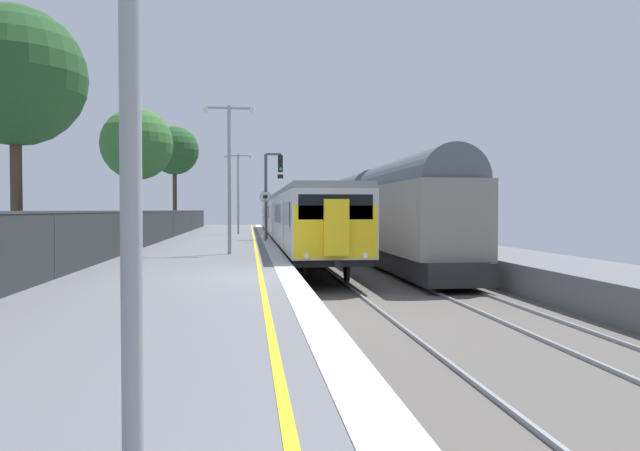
{
  "coord_description": "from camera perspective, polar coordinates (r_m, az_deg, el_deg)",
  "views": [
    {
      "loc": [
        -0.65,
        -15.47,
        1.72
      ],
      "look_at": [
        1.59,
        3.33,
        1.23
      ],
      "focal_mm": 33.6,
      "sensor_mm": 36.0,
      "label": 1
    }
  ],
  "objects": [
    {
      "name": "ground",
      "position": [
        15.98,
        5.2,
        -6.9
      ],
      "size": [
        17.4,
        110.0,
        1.21
      ],
      "color": "slate"
    },
    {
      "name": "freight_train_adjacent_track",
      "position": [
        44.78,
        1.87,
        1.41
      ],
      "size": [
        2.6,
        52.12,
        4.88
      ],
      "color": "#232326",
      "rests_on": "ground"
    },
    {
      "name": "platform_back_fence",
      "position": [
        16.22,
        -24.01,
        -1.58
      ],
      "size": [
        0.07,
        99.0,
        1.7
      ],
      "color": "#282B2D",
      "rests_on": "ground"
    },
    {
      "name": "background_tree_left",
      "position": [
        54.74,
        -13.7,
        6.83
      ],
      "size": [
        4.26,
        4.26,
        9.11
      ],
      "color": "#473323",
      "rests_on": "ground"
    },
    {
      "name": "platform_lamp_mid",
      "position": [
        23.74,
        -8.63,
        5.54
      ],
      "size": [
        2.0,
        0.2,
        5.8
      ],
      "color": "#93999E",
      "rests_on": "ground"
    },
    {
      "name": "platform_lamp_far",
      "position": [
        43.42,
        -7.8,
        3.64
      ],
      "size": [
        2.0,
        0.2,
        5.72
      ],
      "color": "#93999E",
      "rests_on": "ground"
    },
    {
      "name": "background_tree_centre",
      "position": [
        19.13,
        -26.95,
        12.19
      ],
      "size": [
        3.86,
        3.86,
        7.36
      ],
      "color": "#473323",
      "rests_on": "ground"
    },
    {
      "name": "commuter_train_at_platform",
      "position": [
        40.16,
        -2.88,
        0.83
      ],
      "size": [
        2.83,
        43.02,
        3.81
      ],
      "color": "#B7B7BC",
      "rests_on": "ground"
    },
    {
      "name": "signal_gantry",
      "position": [
        35.25,
        -4.74,
        3.81
      ],
      "size": [
        1.1,
        0.24,
        5.06
      ],
      "color": "#47474C",
      "rests_on": "ground"
    },
    {
      "name": "speed_limit_sign",
      "position": [
        32.96,
        -5.23,
        1.52
      ],
      "size": [
        0.59,
        0.08,
        2.75
      ],
      "color": "#59595B",
      "rests_on": "ground"
    },
    {
      "name": "background_tree_right",
      "position": [
        41.72,
        -17.1,
        7.26
      ],
      "size": [
        4.73,
        4.73,
        8.44
      ],
      "color": "#473323",
      "rests_on": "ground"
    }
  ]
}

